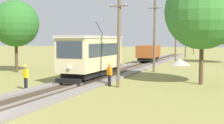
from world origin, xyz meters
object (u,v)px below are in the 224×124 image
(track_worker, at_px, (26,76))
(tree_right_near, at_px, (16,24))
(second_worker, at_px, (110,73))
(tree_left_far, at_px, (202,12))
(utility_pole_mid, at_px, (154,35))
(gravel_pile, at_px, (180,62))
(utility_pole_horizon, at_px, (194,39))
(red_tram, at_px, (92,55))
(freight_car, at_px, (148,53))
(utility_pole_distant, at_px, (186,38))
(utility_pole_far, at_px, (176,39))
(utility_pole_near_tram, at_px, (119,40))

(track_worker, height_order, tree_right_near, tree_right_near)
(second_worker, relative_size, tree_left_far, 0.21)
(utility_pole_mid, relative_size, gravel_pile, 2.70)
(utility_pole_horizon, bearing_deg, red_tram, -93.84)
(red_tram, distance_m, track_worker, 6.61)
(freight_car, bearing_deg, tree_left_far, -64.62)
(red_tram, bearing_deg, utility_pole_horizon, 86.16)
(utility_pole_distant, bearing_deg, second_worker, -91.15)
(utility_pole_distant, bearing_deg, utility_pole_far, -90.00)
(red_tram, distance_m, utility_pole_mid, 9.83)
(red_tram, distance_m, utility_pole_far, 23.70)
(utility_pole_distant, bearing_deg, freight_car, -102.30)
(freight_car, relative_size, tree_left_far, 0.61)
(utility_pole_distant, height_order, tree_right_near, tree_right_near)
(tree_right_near, bearing_deg, gravel_pile, 45.71)
(red_tram, bearing_deg, gravel_pile, 75.99)
(tree_left_far, bearing_deg, second_worker, -151.33)
(red_tram, relative_size, utility_pole_far, 1.25)
(gravel_pile, bearing_deg, tree_right_near, -134.29)
(tree_right_near, bearing_deg, utility_pole_near_tram, -22.97)
(utility_pole_far, relative_size, utility_pole_horizon, 0.97)
(gravel_pile, bearing_deg, utility_pole_far, 105.83)
(utility_pole_near_tram, xyz_separation_m, second_worker, (-0.75, 0.05, -2.49))
(freight_car, relative_size, second_worker, 2.91)
(utility_pole_far, bearing_deg, tree_right_near, -124.09)
(utility_pole_near_tram, distance_m, tree_right_near, 14.91)
(tree_right_near, relative_size, tree_left_far, 0.89)
(utility_pole_far, bearing_deg, gravel_pile, -74.17)
(utility_pole_near_tram, relative_size, gravel_pile, 2.33)
(tree_right_near, bearing_deg, track_worker, -49.34)
(track_worker, distance_m, tree_left_far, 14.03)
(utility_pole_near_tram, distance_m, utility_pole_far, 25.93)
(utility_pole_far, height_order, utility_pole_horizon, utility_pole_horizon)
(utility_pole_mid, distance_m, utility_pole_distant, 25.79)
(utility_pole_distant, height_order, utility_pole_horizon, utility_pole_distant)
(freight_car, height_order, track_worker, freight_car)
(tree_left_far, bearing_deg, tree_right_near, 173.28)
(utility_pole_mid, bearing_deg, utility_pole_far, 90.00)
(freight_car, bearing_deg, second_worker, -83.45)
(second_worker, bearing_deg, utility_pole_distant, 28.47)
(gravel_pile, distance_m, tree_left_far, 18.85)
(freight_car, height_order, tree_right_near, tree_right_near)
(second_worker, distance_m, tree_left_far, 8.59)
(utility_pole_near_tram, distance_m, track_worker, 7.09)
(freight_car, distance_m, tree_right_near, 19.77)
(second_worker, bearing_deg, utility_pole_horizon, 28.79)
(freight_car, relative_size, track_worker, 2.91)
(freight_car, distance_m, track_worker, 25.93)
(utility_pole_mid, relative_size, utility_pole_horizon, 1.11)
(red_tram, relative_size, utility_pole_distant, 1.16)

